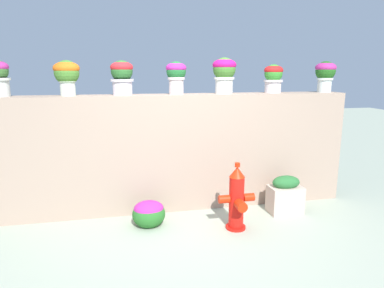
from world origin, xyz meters
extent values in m
plane|color=#96A08C|center=(0.00, 0.00, 0.00)|extent=(24.00, 24.00, 0.00)
cube|color=gray|center=(0.00, 1.01, 0.79)|extent=(4.81, 0.41, 1.58)
cylinder|color=silver|center=(-1.37, 1.02, 1.68)|extent=(0.18, 0.18, 0.20)
cylinder|color=silver|center=(-1.37, 1.02, 1.77)|extent=(0.22, 0.22, 0.03)
sphere|color=#417529|center=(-1.37, 1.02, 1.87)|extent=(0.30, 0.30, 0.30)
ellipsoid|color=orange|center=(-1.37, 1.02, 1.92)|extent=(0.32, 0.32, 0.17)
cylinder|color=silver|center=(-0.70, 1.01, 1.69)|extent=(0.25, 0.25, 0.20)
cylinder|color=silver|center=(-0.70, 1.01, 1.77)|extent=(0.29, 0.29, 0.03)
sphere|color=#285C27|center=(-0.70, 1.01, 1.89)|extent=(0.27, 0.27, 0.27)
ellipsoid|color=red|center=(-0.70, 1.01, 1.94)|extent=(0.29, 0.29, 0.15)
cylinder|color=beige|center=(0.01, 1.02, 1.70)|extent=(0.19, 0.19, 0.22)
cylinder|color=beige|center=(0.01, 1.02, 1.79)|extent=(0.23, 0.23, 0.03)
sphere|color=#1E612B|center=(0.01, 1.02, 1.88)|extent=(0.26, 0.26, 0.26)
ellipsoid|color=#B02284|center=(0.01, 1.02, 1.93)|extent=(0.27, 0.27, 0.14)
cylinder|color=silver|center=(0.67, 1.03, 1.70)|extent=(0.24, 0.24, 0.22)
cylinder|color=silver|center=(0.67, 1.03, 1.79)|extent=(0.28, 0.28, 0.03)
sphere|color=#3E7128|center=(0.67, 1.03, 1.92)|extent=(0.31, 0.31, 0.31)
ellipsoid|color=#C01169|center=(0.67, 1.03, 1.97)|extent=(0.32, 0.32, 0.17)
cylinder|color=beige|center=(1.40, 1.04, 1.68)|extent=(0.23, 0.23, 0.18)
cylinder|color=beige|center=(1.40, 1.04, 1.75)|extent=(0.27, 0.27, 0.03)
sphere|color=#33832A|center=(1.40, 1.04, 1.86)|extent=(0.25, 0.25, 0.25)
ellipsoid|color=red|center=(1.40, 1.04, 1.90)|extent=(0.27, 0.27, 0.14)
cylinder|color=silver|center=(2.17, 0.98, 1.69)|extent=(0.19, 0.19, 0.21)
cylinder|color=silver|center=(2.17, 0.98, 1.78)|extent=(0.23, 0.23, 0.03)
sphere|color=#20581A|center=(2.17, 0.98, 1.89)|extent=(0.28, 0.28, 0.28)
ellipsoid|color=#AE2B7A|center=(2.17, 0.98, 1.94)|extent=(0.29, 0.29, 0.15)
cylinder|color=red|center=(0.59, 0.16, 0.01)|extent=(0.24, 0.24, 0.03)
cylinder|color=red|center=(0.59, 0.16, 0.33)|extent=(0.18, 0.18, 0.66)
cone|color=red|center=(0.59, 0.16, 0.72)|extent=(0.19, 0.19, 0.12)
cylinder|color=red|center=(0.59, 0.16, 0.81)|extent=(0.06, 0.06, 0.05)
cylinder|color=red|center=(0.43, 0.16, 0.39)|extent=(0.13, 0.10, 0.10)
cylinder|color=red|center=(0.74, 0.16, 0.39)|extent=(0.13, 0.10, 0.10)
cylinder|color=red|center=(0.59, 0.00, 0.36)|extent=(0.12, 0.14, 0.12)
ellipsoid|color=#266524|center=(-0.45, 0.45, 0.15)|extent=(0.41, 0.37, 0.34)
ellipsoid|color=#AC2688|center=(-0.45, 0.45, 0.23)|extent=(0.37, 0.33, 0.19)
cube|color=#BAA495|center=(1.40, 0.48, 0.18)|extent=(0.45, 0.28, 0.37)
ellipsoid|color=#25612D|center=(1.40, 0.48, 0.43)|extent=(0.38, 0.24, 0.18)
camera|label=1|loc=(-0.74, -3.54, 1.90)|focal=32.06mm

